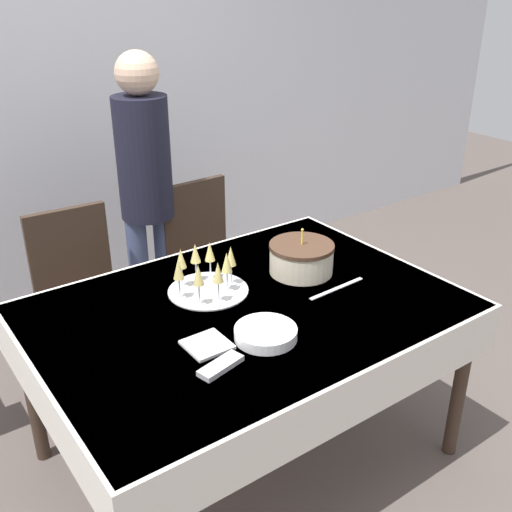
{
  "coord_description": "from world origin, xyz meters",
  "views": [
    {
      "loc": [
        -1.18,
        -1.71,
        1.97
      ],
      "look_at": [
        0.15,
        0.15,
        0.89
      ],
      "focal_mm": 42.0,
      "sensor_mm": 36.0,
      "label": 1
    }
  ],
  "objects_px": {
    "champagne_tray": "(206,272)",
    "person_standing": "(146,181)",
    "birthday_cake": "(301,258)",
    "dining_chair_far_right": "(206,260)",
    "dining_chair_far_left": "(82,296)",
    "plate_stack_main": "(266,333)"
  },
  "relations": [
    {
      "from": "plate_stack_main",
      "to": "person_standing",
      "type": "xyz_separation_m",
      "value": [
        0.18,
        1.29,
        0.2
      ]
    },
    {
      "from": "person_standing",
      "to": "birthday_cake",
      "type": "bearing_deg",
      "value": -74.22
    },
    {
      "from": "birthday_cake",
      "to": "dining_chair_far_right",
      "type": "bearing_deg",
      "value": 90.23
    },
    {
      "from": "champagne_tray",
      "to": "person_standing",
      "type": "relative_size",
      "value": 0.2
    },
    {
      "from": "dining_chair_far_right",
      "to": "dining_chair_far_left",
      "type": "bearing_deg",
      "value": -180.0
    },
    {
      "from": "dining_chair_far_left",
      "to": "plate_stack_main",
      "type": "distance_m",
      "value": 1.22
    },
    {
      "from": "dining_chair_far_right",
      "to": "champagne_tray",
      "type": "distance_m",
      "value": 0.91
    },
    {
      "from": "dining_chair_far_left",
      "to": "birthday_cake",
      "type": "relative_size",
      "value": 3.32
    },
    {
      "from": "dining_chair_far_right",
      "to": "plate_stack_main",
      "type": "relative_size",
      "value": 4.12
    },
    {
      "from": "dining_chair_far_right",
      "to": "person_standing",
      "type": "bearing_deg",
      "value": 152.22
    },
    {
      "from": "dining_chair_far_left",
      "to": "dining_chair_far_right",
      "type": "distance_m",
      "value": 0.73
    },
    {
      "from": "person_standing",
      "to": "dining_chair_far_right",
      "type": "bearing_deg",
      "value": -27.78
    },
    {
      "from": "dining_chair_far_left",
      "to": "birthday_cake",
      "type": "xyz_separation_m",
      "value": [
        0.73,
        -0.81,
        0.32
      ]
    },
    {
      "from": "dining_chair_far_right",
      "to": "champagne_tray",
      "type": "xyz_separation_m",
      "value": [
        -0.43,
        -0.72,
        0.34
      ]
    },
    {
      "from": "dining_chair_far_left",
      "to": "dining_chair_far_right",
      "type": "xyz_separation_m",
      "value": [
        0.73,
        0.0,
        0.0
      ]
    },
    {
      "from": "dining_chair_far_right",
      "to": "plate_stack_main",
      "type": "xyz_separation_m",
      "value": [
        -0.44,
        -1.15,
        0.28
      ]
    },
    {
      "from": "plate_stack_main",
      "to": "person_standing",
      "type": "distance_m",
      "value": 1.32
    },
    {
      "from": "dining_chair_far_right",
      "to": "champagne_tray",
      "type": "relative_size",
      "value": 2.82
    },
    {
      "from": "dining_chair_far_left",
      "to": "champagne_tray",
      "type": "height_order",
      "value": "champagne_tray"
    },
    {
      "from": "birthday_cake",
      "to": "person_standing",
      "type": "bearing_deg",
      "value": 105.78
    },
    {
      "from": "dining_chair_far_left",
      "to": "person_standing",
      "type": "xyz_separation_m",
      "value": [
        0.46,
        0.14,
        0.48
      ]
    },
    {
      "from": "champagne_tray",
      "to": "person_standing",
      "type": "xyz_separation_m",
      "value": [
        0.16,
        0.86,
        0.13
      ]
    }
  ]
}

